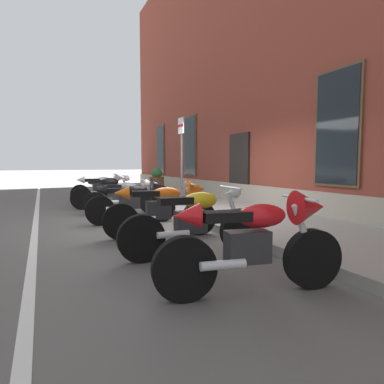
{
  "coord_description": "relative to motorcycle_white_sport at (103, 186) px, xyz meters",
  "views": [
    {
      "loc": [
        7.16,
        -3.04,
        1.33
      ],
      "look_at": [
        0.12,
        0.15,
        0.68
      ],
      "focal_mm": 31.07,
      "sensor_mm": 36.0,
      "label": 1
    }
  ],
  "objects": [
    {
      "name": "motorcycle_yellow_naked",
      "position": [
        7.41,
        0.07,
        -0.06
      ],
      "size": [
        0.62,
        2.19,
        1.0
      ],
      "color": "black",
      "rests_on": "ground_plane"
    },
    {
      "name": "motorcycle_grey_naked",
      "position": [
        3.03,
        0.03,
        -0.09
      ],
      "size": [
        0.62,
        2.03,
        0.92
      ],
      "color": "black",
      "rests_on": "ground_plane"
    },
    {
      "name": "brick_pub_facade",
      "position": [
        4.5,
        6.56,
        4.71
      ],
      "size": [
        26.87,
        5.43,
        10.56
      ],
      "color": "brown",
      "rests_on": "ground_plane"
    },
    {
      "name": "sidewalk",
      "position": [
        4.5,
        2.51,
        -0.48
      ],
      "size": [
        32.87,
        2.76,
        0.15
      ],
      "primitive_type": "cube",
      "color": "gray",
      "rests_on": "ground_plane"
    },
    {
      "name": "barrel_planter",
      "position": [
        -0.31,
        2.05,
        0.06
      ],
      "size": [
        0.57,
        0.57,
        1.03
      ],
      "color": "brown",
      "rests_on": "sidewalk"
    },
    {
      "name": "motorcycle_red_sport",
      "position": [
        8.93,
        0.07,
        0.02
      ],
      "size": [
        0.66,
        2.03,
        1.06
      ],
      "color": "black",
      "rests_on": "ground_plane"
    },
    {
      "name": "motorcycle_white_sport",
      "position": [
        0.0,
        0.0,
        0.0
      ],
      "size": [
        0.62,
        2.0,
        1.02
      ],
      "color": "black",
      "rests_on": "ground_plane"
    },
    {
      "name": "motorcycle_orange_sport",
      "position": [
        6.02,
        0.11,
        0.01
      ],
      "size": [
        0.63,
        2.07,
        1.04
      ],
      "color": "black",
      "rests_on": "ground_plane"
    },
    {
      "name": "motorcycle_black_sport",
      "position": [
        4.42,
        -0.03,
        -0.01
      ],
      "size": [
        0.62,
        2.01,
        0.99
      ],
      "color": "black",
      "rests_on": "ground_plane"
    },
    {
      "name": "ground_plane",
      "position": [
        4.5,
        1.13,
        -0.56
      ],
      "size": [
        140.0,
        140.0,
        0.0
      ],
      "primitive_type": "plane",
      "color": "#565451"
    },
    {
      "name": "motorcycle_black_naked",
      "position": [
        1.61,
        -0.14,
        -0.07
      ],
      "size": [
        0.62,
        2.08,
        0.99
      ],
      "color": "black",
      "rests_on": "ground_plane"
    },
    {
      "name": "parking_sign",
      "position": [
        2.96,
        1.7,
        1.21
      ],
      "size": [
        0.36,
        0.07,
        2.49
      ],
      "color": "#4C4C51",
      "rests_on": "sidewalk"
    },
    {
      "name": "lane_stripe",
      "position": [
        4.5,
        -2.07,
        -0.55
      ],
      "size": [
        32.87,
        0.12,
        0.01
      ],
      "primitive_type": "cube",
      "color": "silver",
      "rests_on": "ground_plane"
    }
  ]
}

